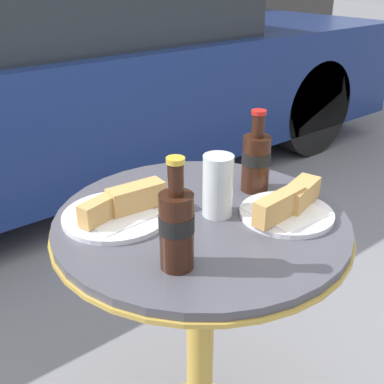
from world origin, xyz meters
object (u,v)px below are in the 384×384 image
at_px(lunch_plate_near, 119,209).
at_px(lunch_plate_far, 288,206).
at_px(cola_bottle_left, 177,226).
at_px(drinking_glass, 218,188).
at_px(cola_bottle_right, 256,160).
at_px(parked_car, 79,75).
at_px(bistro_table, 201,283).

bearing_deg(lunch_plate_near, lunch_plate_far, -37.64).
distance_m(cola_bottle_left, drinking_glass, 0.23).
bearing_deg(lunch_plate_near, cola_bottle_left, -93.96).
bearing_deg(cola_bottle_left, lunch_plate_near, 86.04).
distance_m(cola_bottle_right, parked_car, 2.18).
relative_size(cola_bottle_left, cola_bottle_right, 1.07).
height_order(lunch_plate_far, parked_car, parked_car).
bearing_deg(lunch_plate_near, parked_car, 65.54).
relative_size(cola_bottle_right, drinking_glass, 1.44).
bearing_deg(lunch_plate_far, drinking_glass, 138.29).
xyz_separation_m(bistro_table, cola_bottle_left, (-0.17, -0.12, 0.28)).
xyz_separation_m(bistro_table, parked_car, (0.76, 2.12, 0.06)).
bearing_deg(parked_car, cola_bottle_left, -112.49).
relative_size(cola_bottle_right, lunch_plate_far, 0.89).
distance_m(cola_bottle_left, parked_car, 2.44).
relative_size(drinking_glass, lunch_plate_far, 0.62).
relative_size(cola_bottle_left, lunch_plate_near, 0.92).
relative_size(bistro_table, cola_bottle_right, 3.61).
height_order(lunch_plate_near, lunch_plate_far, lunch_plate_far).
bearing_deg(cola_bottle_right, lunch_plate_far, -105.83).
bearing_deg(parked_car, bistro_table, -109.80).
xyz_separation_m(bistro_table, cola_bottle_right, (0.20, 0.03, 0.27)).
xyz_separation_m(cola_bottle_right, parked_car, (0.56, 2.10, -0.21)).
distance_m(cola_bottle_left, lunch_plate_near, 0.25).
xyz_separation_m(cola_bottle_right, lunch_plate_far, (-0.04, -0.15, -0.06)).
distance_m(cola_bottle_right, drinking_glass, 0.17).
relative_size(cola_bottle_right, parked_car, 0.05).
bearing_deg(lunch_plate_far, cola_bottle_right, 74.17).
relative_size(cola_bottle_left, lunch_plate_far, 0.96).
xyz_separation_m(cola_bottle_left, cola_bottle_right, (0.37, 0.15, -0.01)).
bearing_deg(cola_bottle_left, lunch_plate_far, 0.18).
bearing_deg(lunch_plate_far, lunch_plate_near, 142.36).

